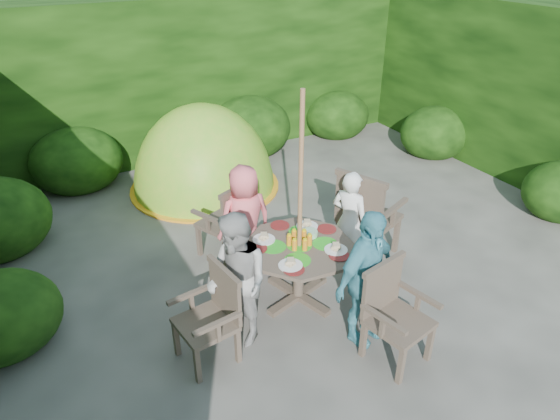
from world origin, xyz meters
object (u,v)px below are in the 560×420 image
garden_chair_right (366,214)px  dome_tent (206,187)px  garden_chair_left (212,315)px  child_back (245,219)px  child_front (366,279)px  garden_chair_back (229,220)px  child_left (237,281)px  child_right (349,221)px  patio_table (299,254)px  parasol_pole (300,205)px  garden_chair_front (393,312)px

garden_chair_right → dome_tent: bearing=-2.2°
garden_chair_left → child_back: 1.38m
dome_tent → child_front: bearing=-90.2°
garden_chair_left → garden_chair_back: (0.74, 1.39, 0.03)m
garden_chair_back → child_left: 1.38m
garden_chair_back → child_right: child_right is taller
patio_table → garden_chair_right: size_ratio=1.32×
parasol_pole → dome_tent: parasol_pole is taller
patio_table → garden_chair_back: 1.10m
garden_chair_right → dome_tent: (-0.97, 2.58, -0.57)m
patio_table → child_left: size_ratio=1.08×
garden_chair_right → dome_tent: dome_tent is taller
dome_tent → child_back: bearing=-100.9°
patio_table → garden_chair_left: garden_chair_left is taller
garden_chair_front → child_left: bearing=130.7°
child_right → child_front: (-0.53, -1.00, 0.08)m
child_back → garden_chair_back: bearing=-73.8°
dome_tent → parasol_pole: bearing=-94.1°
child_right → dome_tent: size_ratio=0.47×
garden_chair_left → child_front: 1.37m
garden_chair_front → dome_tent: 3.97m
garden_chair_back → child_front: bearing=82.2°
parasol_pole → child_front: (0.23, -0.77, -0.43)m
parasol_pole → dome_tent: size_ratio=0.88×
patio_table → garden_chair_right: garden_chair_right is taller
parasol_pole → child_front: size_ratio=1.64×
garden_chair_left → child_back: child_back is taller
patio_table → parasol_pole: bearing=-150.3°
patio_table → garden_chair_front: (0.32, -1.05, -0.08)m
garden_chair_left → garden_chair_front: garden_chair_front is taller
child_right → child_back: (-1.00, 0.53, 0.03)m
child_back → garden_chair_right: bearing=161.5°
garden_chair_left → garden_chair_front: 1.56m
child_back → dome_tent: 2.23m
garden_chair_back → dome_tent: size_ratio=0.36×
garden_chair_left → child_left: size_ratio=0.66×
child_left → child_right: bearing=100.1°
garden_chair_front → child_back: bearing=94.7°
garden_chair_back → child_left: (-0.45, -1.29, 0.16)m
child_left → child_front: (1.00, -0.53, 0.02)m
patio_table → dome_tent: bearing=88.6°
garden_chair_back → garden_chair_front: 2.20m
garden_chair_left → garden_chair_front: bearing=54.3°
child_left → child_back: bearing=145.1°
garden_chair_right → garden_chair_left: bearing=84.2°
garden_chair_back → child_front: child_front is taller
child_right → child_back: child_back is taller
garden_chair_back → garden_chair_front: garden_chair_back is taller
child_back → dome_tent: dome_tent is taller
parasol_pole → child_front: 0.91m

